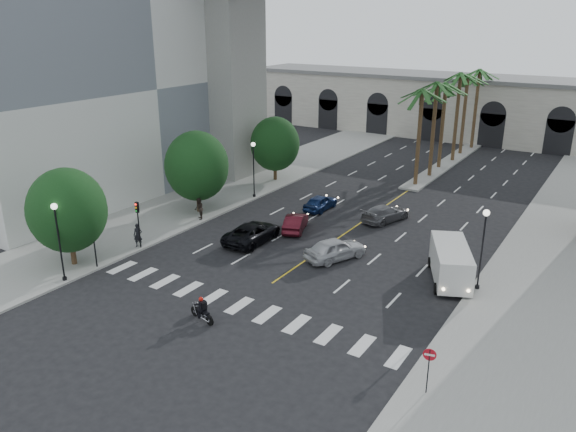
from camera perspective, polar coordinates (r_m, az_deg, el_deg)
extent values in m
plane|color=black|center=(34.85, -3.48, -8.07)|extent=(140.00, 140.00, 0.00)
cube|color=gray|center=(54.37, -7.15, 2.24)|extent=(8.00, 100.00, 0.15)
cube|color=gray|center=(43.16, 25.61, -4.32)|extent=(8.00, 100.00, 0.15)
cube|color=gray|center=(67.44, 15.72, 5.10)|extent=(2.00, 24.00, 0.20)
cube|color=silver|center=(58.70, -18.85, 12.57)|extent=(16.00, 32.00, 20.00)
cube|color=beige|center=(82.87, 19.54, 10.07)|extent=(70.00, 10.00, 8.00)
cube|color=slate|center=(82.35, 19.88, 12.98)|extent=(71.00, 10.50, 0.50)
cube|color=gray|center=(59.86, -5.91, 13.99)|extent=(5.00, 6.00, 20.80)
cylinder|color=#47331E|center=(57.12, 13.13, 7.58)|extent=(0.40, 0.40, 9.50)
cylinder|color=#47331E|center=(60.79, 14.52, 8.32)|extent=(0.40, 0.40, 9.80)
cylinder|color=#47331E|center=(64.68, 15.39, 8.67)|extent=(0.40, 0.40, 9.30)
cylinder|color=#47331E|center=(68.30, 16.74, 9.43)|extent=(0.40, 0.40, 10.10)
cylinder|color=#47331E|center=(72.21, 17.43, 9.68)|extent=(0.40, 0.40, 9.60)
cylinder|color=#47331E|center=(75.94, 18.49, 10.13)|extent=(0.40, 0.40, 9.90)
cylinder|color=#382616|center=(40.99, -21.03, -3.23)|extent=(0.36, 0.36, 2.34)
ellipsoid|color=black|center=(40.03, -21.52, 0.55)|extent=(5.20, 5.20, 5.72)
cylinder|color=#382616|center=(49.16, -9.06, 1.67)|extent=(0.36, 0.36, 2.45)
ellipsoid|color=black|center=(48.34, -9.25, 5.05)|extent=(5.44, 5.44, 5.98)
cylinder|color=#382616|center=(58.33, -1.31, 4.68)|extent=(0.36, 0.36, 2.27)
ellipsoid|color=black|center=(57.67, -1.33, 7.34)|extent=(5.04, 5.04, 5.54)
cylinder|color=black|center=(39.11, -21.73, -6.01)|extent=(0.28, 0.28, 0.36)
cylinder|color=black|center=(38.18, -22.18, -2.73)|extent=(0.11, 0.11, 5.00)
sphere|color=white|center=(37.35, -22.68, 0.90)|extent=(0.40, 0.40, 0.40)
cylinder|color=black|center=(52.98, -3.45, 2.02)|extent=(0.28, 0.28, 0.36)
cylinder|color=black|center=(52.30, -3.50, 4.55)|extent=(0.11, 0.11, 5.00)
sphere|color=white|center=(51.70, -3.56, 7.28)|extent=(0.40, 0.40, 0.40)
cylinder|color=black|center=(37.23, 18.65, -6.93)|extent=(0.28, 0.28, 0.36)
cylinder|color=black|center=(36.25, 19.07, -3.50)|extent=(0.11, 0.11, 5.00)
sphere|color=white|center=(35.38, 19.52, 0.30)|extent=(0.40, 0.40, 0.40)
cylinder|color=black|center=(39.77, -19.07, -2.77)|extent=(0.10, 0.10, 3.50)
cube|color=black|center=(39.25, -19.31, -0.75)|extent=(0.25, 0.18, 0.80)
cylinder|color=black|center=(42.16, -14.91, -1.07)|extent=(0.10, 0.10, 3.50)
cube|color=black|center=(41.67, -15.09, 0.86)|extent=(0.25, 0.18, 0.80)
cylinder|color=black|center=(32.90, -9.45, -9.52)|extent=(0.61, 0.24, 0.60)
cylinder|color=black|center=(31.85, -7.96, -10.47)|extent=(0.61, 0.24, 0.60)
cube|color=silver|center=(32.29, -8.67, -9.90)|extent=(0.46, 0.37, 0.26)
cube|color=black|center=(32.27, -8.86, -9.36)|extent=(0.59, 0.35, 0.20)
cube|color=black|center=(31.96, -8.38, -9.72)|extent=(0.50, 0.34, 0.12)
cylinder|color=black|center=(32.46, -9.29, -8.76)|extent=(0.16, 0.54, 0.03)
cube|color=black|center=(31.94, -8.66, -8.97)|extent=(0.35, 0.43, 0.52)
cube|color=black|center=(31.80, -8.49, -9.00)|extent=(0.21, 0.33, 0.38)
sphere|color=#B4130C|center=(31.89, -8.84, -8.35)|extent=(0.26, 0.26, 0.26)
imported|color=silver|center=(39.57, 4.83, -3.34)|extent=(3.56, 4.92, 1.56)
imported|color=#410D16|center=(44.72, 0.78, -0.67)|extent=(2.73, 4.29, 1.33)
imported|color=black|center=(42.52, -3.65, -1.69)|extent=(2.63, 5.42, 1.49)
imported|color=slate|center=(47.48, 9.86, 0.28)|extent=(3.22, 5.04, 1.36)
imported|color=#112350|center=(49.60, 3.30, 1.39)|extent=(1.64, 4.00, 1.36)
cube|color=silver|center=(37.49, 16.20, -4.49)|extent=(4.20, 5.98, 2.08)
cube|color=black|center=(35.00, 16.78, -5.86)|extent=(1.86, 1.02, 0.88)
cylinder|color=black|center=(35.99, 14.88, -7.14)|extent=(0.56, 0.78, 0.73)
cylinder|color=black|center=(36.30, 18.00, -7.23)|extent=(0.56, 0.78, 0.73)
cylinder|color=black|center=(39.55, 14.29, -4.58)|extent=(0.56, 0.78, 0.73)
cylinder|color=black|center=(39.83, 17.12, -4.69)|extent=(0.56, 0.78, 0.73)
imported|color=black|center=(42.55, -15.00, -1.91)|extent=(0.77, 0.68, 1.78)
imported|color=black|center=(47.23, -9.03, 0.72)|extent=(1.12, 1.12, 1.83)
cylinder|color=black|center=(26.68, 14.02, -15.20)|extent=(0.06, 0.06, 2.39)
cylinder|color=#AA0C18|center=(26.16, 14.20, -13.50)|extent=(0.59, 0.16, 0.60)
cube|color=silver|center=(26.16, 14.20, -13.50)|extent=(0.45, 0.12, 0.10)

